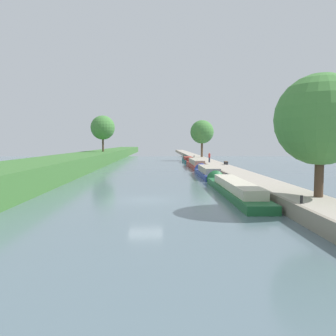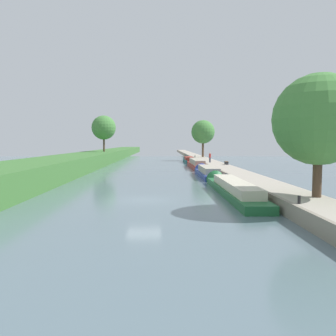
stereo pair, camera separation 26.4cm
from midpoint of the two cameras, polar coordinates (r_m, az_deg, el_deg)
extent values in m
plane|color=slate|center=(25.30, -3.69, -5.31)|extent=(160.00, 160.00, 0.00)
cube|color=#A89E8E|center=(26.72, 18.38, -4.08)|extent=(3.08, 260.00, 0.86)
cube|color=gray|center=(26.21, 14.94, -4.10)|extent=(0.25, 260.00, 0.91)
cube|color=#1E6033|center=(28.02, 10.97, -3.85)|extent=(1.98, 15.90, 0.57)
cube|color=beige|center=(27.17, 11.34, -2.80)|extent=(1.62, 11.13, 0.65)
cone|color=#1E6033|center=(36.35, 8.16, -1.97)|extent=(1.88, 1.19, 1.88)
cube|color=#283D93|center=(42.32, 6.77, -1.07)|extent=(2.03, 10.88, 0.58)
cube|color=#B2A893|center=(41.72, 6.88, -0.24)|extent=(1.66, 7.61, 0.73)
cone|color=#283D93|center=(48.29, 5.79, -0.41)|extent=(1.93, 1.22, 1.93)
cube|color=maroon|center=(57.58, 4.81, 0.38)|extent=(1.88, 15.29, 0.64)
cube|color=#B2A893|center=(56.78, 4.90, 1.06)|extent=(1.54, 10.70, 0.82)
cone|color=maroon|center=(65.74, 4.08, 0.86)|extent=(1.79, 1.13, 1.79)
cube|color=#195B60|center=(72.38, 3.56, 1.16)|extent=(1.88, 9.20, 0.60)
cube|color=maroon|center=(71.89, 3.59, 1.62)|extent=(1.54, 6.44, 0.61)
cone|color=#195B60|center=(77.52, 3.25, 1.37)|extent=(1.78, 1.13, 1.78)
cylinder|color=#4C3828|center=(22.94, 23.77, -0.46)|extent=(0.54, 0.54, 3.20)
sphere|color=#47843D|center=(22.92, 24.01, 7.35)|extent=(5.54, 5.54, 5.54)
cylinder|color=brown|center=(79.70, 5.88, 3.37)|extent=(0.49, 0.49, 4.28)
sphere|color=#47843D|center=(79.73, 5.90, 5.97)|extent=(5.37, 5.37, 5.37)
cylinder|color=#4C3828|center=(76.18, -10.45, 4.10)|extent=(0.40, 0.40, 3.76)
sphere|color=#47843D|center=(76.25, -10.48, 6.59)|extent=(5.21, 5.21, 5.21)
cylinder|color=#282D42|center=(58.27, 7.07, 1.34)|extent=(0.26, 0.26, 0.82)
cylinder|color=#B22D28|center=(58.24, 7.08, 2.05)|extent=(0.34, 0.34, 0.62)
sphere|color=tan|center=(58.23, 7.08, 2.46)|extent=(0.22, 0.22, 0.22)
cylinder|color=black|center=(20.22, 21.22, -4.91)|extent=(0.16, 0.16, 0.45)
cylinder|color=black|center=(77.39, 4.59, 1.93)|extent=(0.16, 0.16, 0.45)
cube|color=#333338|center=(52.34, 9.90, 0.76)|extent=(0.40, 0.08, 0.41)
cube|color=#333338|center=(53.52, 9.66, 0.83)|extent=(0.40, 0.08, 0.41)
cube|color=brown|center=(52.92, 9.78, 1.05)|extent=(0.44, 1.50, 0.06)
camera|label=1|loc=(0.13, -89.82, 0.01)|focal=36.86mm
camera|label=2|loc=(0.13, 90.18, -0.01)|focal=36.86mm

